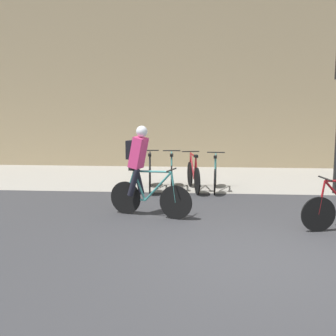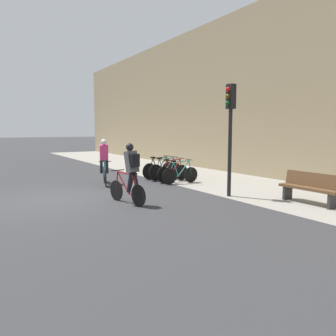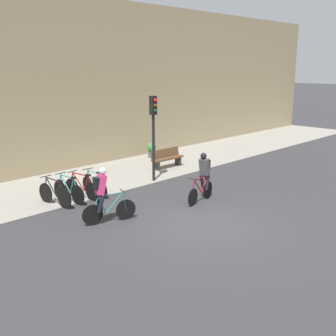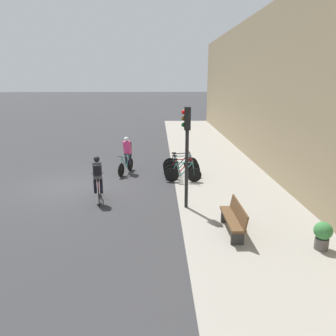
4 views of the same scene
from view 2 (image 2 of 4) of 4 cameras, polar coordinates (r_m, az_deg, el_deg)
name	(u,v)px [view 2 (image 2 of 4)]	position (r m, az deg, el deg)	size (l,w,h in m)	color
ground	(58,199)	(10.65, -18.55, -5.17)	(200.00, 200.00, 0.00)	#333335
kerb_strip	(224,181)	(13.82, 9.80, -2.27)	(44.00, 4.50, 0.01)	gray
building_facade	(270,90)	(15.59, 17.27, 12.85)	(44.00, 0.60, 7.78)	#9E8966
cyclist_pink	(104,160)	(13.12, -11.05, 1.38)	(1.65, 0.65, 1.77)	black
cyclist_grey	(130,172)	(9.29, -6.55, -0.63)	(1.67, 0.56, 1.75)	black
parked_bike_0	(159,169)	(14.42, -1.58, -0.18)	(0.46, 1.73, 0.99)	black
parked_bike_1	(166,170)	(13.95, -0.42, -0.41)	(0.46, 1.72, 0.98)	black
parked_bike_2	(173,172)	(13.48, 0.82, -0.71)	(0.49, 1.68, 0.97)	black
parked_bike_3	(180,174)	(13.02, 2.14, -1.02)	(0.46, 1.62, 0.95)	black
traffic_light_pole	(230,119)	(10.53, 10.77, 8.33)	(0.26, 0.30, 3.53)	black
bench	(310,187)	(10.26, 23.51, -3.12)	(1.80, 0.44, 0.89)	brown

